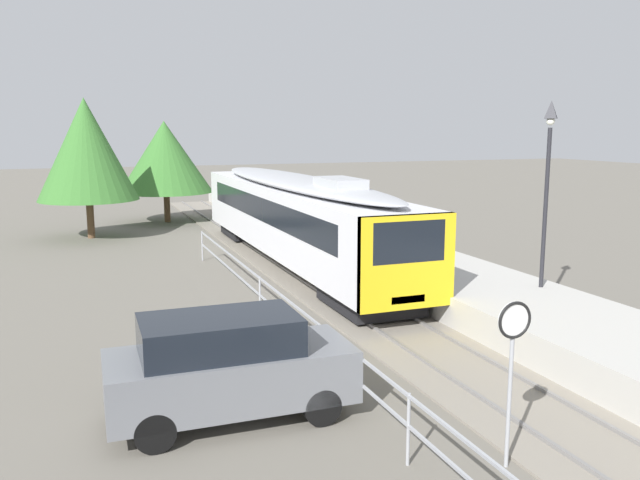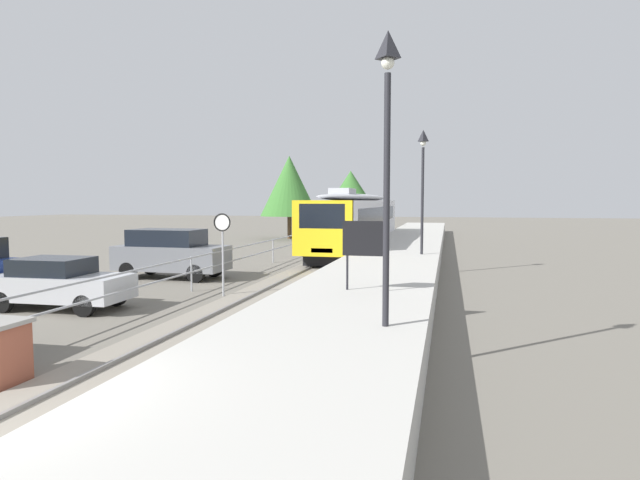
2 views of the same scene
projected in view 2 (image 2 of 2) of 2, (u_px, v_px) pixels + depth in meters
The scene contains 13 objects.
ground_plane at pixel (284, 261), 28.42m from camera, with size 160.00×160.00×0.00m, color #6B665B.
track_rails at pixel (339, 262), 27.71m from camera, with size 3.20×60.00×0.14m.
commuter_train at pixel (357, 218), 32.97m from camera, with size 2.82×19.15×3.74m.
station_platform at pixel (401, 255), 26.91m from camera, with size 3.90×60.00×0.90m, color #B7B5AD.
platform_lamp_near_end at pixel (387, 123), 9.51m from camera, with size 0.34×0.34×5.35m.
platform_lamp_mid_platform at pixel (423, 168), 22.67m from camera, with size 0.34×0.34×5.35m.
platform_notice_board at pixel (366, 241), 13.58m from camera, with size 1.20×0.08×1.80m.
speed_limit_sign at pixel (222, 233), 17.68m from camera, with size 0.61×0.10×2.81m.
carpark_fence at pixel (191, 266), 18.73m from camera, with size 0.06×36.06×1.25m.
parked_hatchback_silver at pixel (59, 283), 15.66m from camera, with size 4.06×1.91×1.53m.
parked_suv_grey at pixel (171, 253), 21.93m from camera, with size 4.62×1.96×2.04m.
tree_behind_carpark at pixel (289, 186), 44.39m from camera, with size 4.91×4.91×6.99m.
tree_behind_station_far at pixel (351, 194), 47.76m from camera, with size 5.47×5.47×5.93m.
Camera 2 is at (5.54, -5.01, 3.22)m, focal length 29.66 mm.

